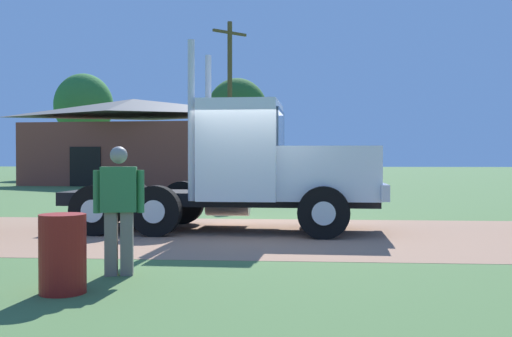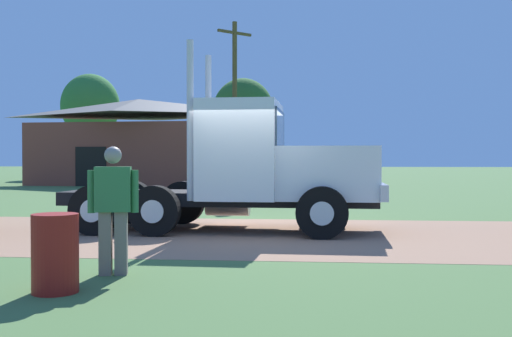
{
  "view_description": "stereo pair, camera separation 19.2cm",
  "coord_description": "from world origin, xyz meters",
  "views": [
    {
      "loc": [
        0.98,
        -11.95,
        1.54
      ],
      "look_at": [
        -0.08,
        1.69,
        1.32
      ],
      "focal_mm": 41.67,
      "sensor_mm": 36.0,
      "label": 1
    },
    {
      "loc": [
        1.17,
        -11.93,
        1.54
      ],
      "look_at": [
        -0.08,
        1.69,
        1.32
      ],
      "focal_mm": 41.67,
      "sensor_mm": 36.0,
      "label": 2
    }
  ],
  "objects": [
    {
      "name": "dirt_track",
      "position": [
        0.0,
        0.0,
        0.0
      ],
      "size": [
        120.0,
        6.15,
        0.01
      ],
      "primitive_type": "cube",
      "color": "#966E54",
      "rests_on": "ground_plane"
    },
    {
      "name": "truck_foreground_white",
      "position": [
        0.01,
        0.69,
        1.27
      ],
      "size": [
        6.88,
        2.79,
        3.92
      ],
      "color": "black",
      "rests_on": "ground_plane"
    },
    {
      "name": "tree_left",
      "position": [
        -16.34,
        34.05,
        5.73
      ],
      "size": [
        4.61,
        4.61,
        8.29
      ],
      "color": "#513823",
      "rests_on": "ground_plane"
    },
    {
      "name": "shed_building",
      "position": [
        -9.03,
        22.68,
        2.45
      ],
      "size": [
        12.8,
        6.6,
        5.09
      ],
      "color": "brown",
      "rests_on": "ground_plane"
    },
    {
      "name": "visitor_far_side",
      "position": [
        -1.11,
        5.51,
        0.94
      ],
      "size": [
        0.46,
        0.57,
        1.73
      ],
      "color": "gold",
      "rests_on": "ground_plane"
    },
    {
      "name": "steel_barrel",
      "position": [
        -1.76,
        -5.37,
        0.45
      ],
      "size": [
        0.53,
        0.53,
        0.91
      ],
      "primitive_type": "cylinder",
      "color": "maroon",
      "rests_on": "ground_plane"
    },
    {
      "name": "ground_plane",
      "position": [
        0.0,
        0.0,
        0.0
      ],
      "size": [
        200.0,
        200.0,
        0.0
      ],
      "primitive_type": "plane",
      "color": "#486A38"
    },
    {
      "name": "tree_mid",
      "position": [
        -4.08,
        34.23,
        5.17
      ],
      "size": [
        4.8,
        4.8,
        7.82
      ],
      "color": "#513823",
      "rests_on": "ground_plane"
    },
    {
      "name": "visitor_walking_mid",
      "position": [
        -1.44,
        -4.28,
        0.93
      ],
      "size": [
        0.65,
        0.35,
        1.7
      ],
      "color": "#33723F",
      "rests_on": "ground_plane"
    },
    {
      "name": "utility_pole_far",
      "position": [
        -2.99,
        20.52,
        4.79
      ],
      "size": [
        1.71,
        1.59,
        9.06
      ],
      "color": "brown",
      "rests_on": "ground_plane"
    }
  ]
}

